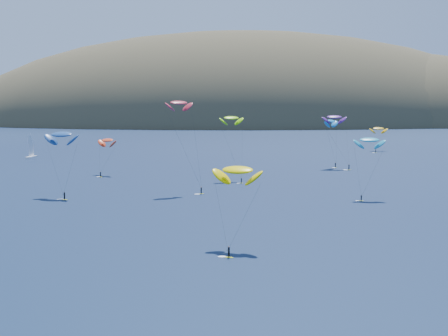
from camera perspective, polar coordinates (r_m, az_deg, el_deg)
The scene contains 12 objects.
ground at distance 89.76m, azimuth 9.15°, elevation -11.76°, with size 2800.00×2800.00×0.00m, color black.
island at distance 649.57m, azimuth 3.63°, elevation 3.28°, with size 730.00×300.00×210.00m.
sailboat at distance 292.32m, azimuth -17.22°, elevation 1.06°, with size 9.40×8.05×11.40m.
kitesurfer_1 at distance 225.17m, azimuth -10.63°, elevation 2.51°, with size 8.81×12.40×14.51m.
kitesurfer_2 at distance 115.68m, azimuth 1.25°, elevation -0.19°, with size 10.21×12.84×17.01m.
kitesurfer_3 at distance 208.16m, azimuth 0.67°, elevation 4.59°, with size 8.71×13.42×22.82m.
kitesurfer_4 at distance 247.35m, azimuth 9.75°, elevation 4.24°, with size 8.29×8.70×20.33m.
kitesurfer_5 at distance 174.79m, azimuth 13.15°, elevation 2.52°, with size 8.55×7.68×18.32m.
kitesurfer_6 at distance 245.29m, azimuth 10.05°, elevation 4.61°, with size 9.66×10.70×22.18m.
kitesurfer_9 at distance 181.08m, azimuth -4.15°, elevation 5.95°, with size 11.69×8.52×28.27m.
kitesurfer_10 at distance 179.91m, azimuth -14.63°, elevation 2.99°, with size 11.05×11.88×20.11m.
kitesurfer_11 at distance 325.22m, azimuth 13.94°, elevation 3.53°, with size 9.27×13.79×13.70m.
Camera 1 is at (-15.81, -83.69, 28.35)m, focal length 50.00 mm.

